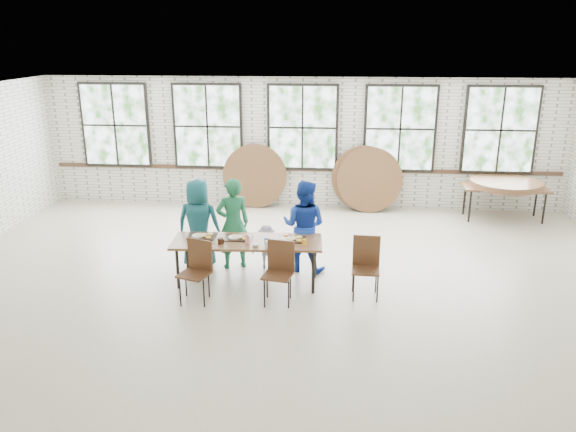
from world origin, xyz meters
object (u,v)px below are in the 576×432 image
(dining_table, at_px, (247,244))
(storage_table, at_px, (505,189))
(chair_near_right, at_px, (279,266))
(chair_near_left, at_px, (197,265))

(dining_table, relative_size, storage_table, 1.33)
(dining_table, xyz_separation_m, chair_near_right, (0.58, -0.59, -0.13))
(dining_table, xyz_separation_m, chair_near_left, (-0.67, -0.65, -0.13))
(chair_near_left, bearing_deg, chair_near_right, 22.28)
(chair_near_left, bearing_deg, storage_table, 56.94)
(chair_near_right, xyz_separation_m, storage_table, (4.52, 4.39, 0.13))
(chair_near_left, relative_size, storage_table, 0.52)
(chair_near_left, distance_m, chair_near_right, 1.25)
(chair_near_right, relative_size, storage_table, 0.52)
(dining_table, bearing_deg, chair_near_right, -48.09)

